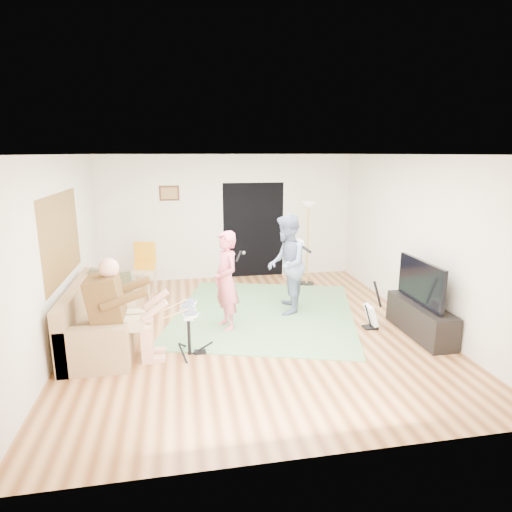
# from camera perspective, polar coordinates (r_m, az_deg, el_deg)

# --- Properties ---
(floor) EXTENTS (6.00, 6.00, 0.00)m
(floor) POSITION_cam_1_polar(r_m,az_deg,el_deg) (6.89, -0.54, -9.72)
(floor) COLOR brown
(floor) RESTS_ON ground
(walls) EXTENTS (5.50, 6.00, 2.70)m
(walls) POSITION_cam_1_polar(r_m,az_deg,el_deg) (6.47, -0.56, 1.33)
(walls) COLOR beige
(walls) RESTS_ON floor
(ceiling) EXTENTS (6.00, 6.00, 0.00)m
(ceiling) POSITION_cam_1_polar(r_m,az_deg,el_deg) (6.33, -0.59, 13.37)
(ceiling) COLOR white
(ceiling) RESTS_ON walls
(window_blinds) EXTENTS (0.00, 2.05, 2.05)m
(window_blinds) POSITION_cam_1_polar(r_m,az_deg,el_deg) (6.75, -24.52, 2.34)
(window_blinds) COLOR brown
(window_blinds) RESTS_ON walls
(doorway) EXTENTS (2.10, 0.00, 2.10)m
(doorway) POSITION_cam_1_polar(r_m,az_deg,el_deg) (9.51, -0.34, 3.44)
(doorway) COLOR black
(doorway) RESTS_ON walls
(picture_frame) EXTENTS (0.42, 0.03, 0.32)m
(picture_frame) POSITION_cam_1_polar(r_m,az_deg,el_deg) (9.26, -11.50, 8.21)
(picture_frame) COLOR #3F2314
(picture_frame) RESTS_ON walls
(area_rug) EXTENTS (3.83, 4.02, 0.02)m
(area_rug) POSITION_cam_1_polar(r_m,az_deg,el_deg) (7.53, 1.14, -7.57)
(area_rug) COLOR #55834F
(area_rug) RESTS_ON floor
(sofa) EXTENTS (0.89, 2.15, 0.87)m
(sofa) POSITION_cam_1_polar(r_m,az_deg,el_deg) (6.76, -20.25, -8.41)
(sofa) COLOR #98754C
(sofa) RESTS_ON floor
(drummer) EXTENTS (0.92, 0.52, 1.42)m
(drummer) POSITION_cam_1_polar(r_m,az_deg,el_deg) (6.00, -17.37, -8.30)
(drummer) COLOR brown
(drummer) RESTS_ON sofa
(drum_kit) EXTENTS (0.38, 0.69, 0.71)m
(drum_kit) POSITION_cam_1_polar(r_m,az_deg,el_deg) (6.04, -8.93, -10.16)
(drum_kit) COLOR black
(drum_kit) RESTS_ON floor
(singer) EXTENTS (0.52, 0.65, 1.57)m
(singer) POSITION_cam_1_polar(r_m,az_deg,el_deg) (6.68, -4.00, -3.32)
(singer) COLOR #DA5E72
(singer) RESTS_ON floor
(microphone) EXTENTS (0.06, 0.06, 0.24)m
(microphone) POSITION_cam_1_polar(r_m,az_deg,el_deg) (6.61, -2.33, -0.02)
(microphone) COLOR black
(microphone) RESTS_ON singer
(guitarist) EXTENTS (0.85, 0.98, 1.72)m
(guitarist) POSITION_cam_1_polar(r_m,az_deg,el_deg) (7.35, 4.09, -1.13)
(guitarist) COLOR slate
(guitarist) RESTS_ON floor
(guitar_held) EXTENTS (0.13, 0.60, 0.26)m
(guitar_held) POSITION_cam_1_polar(r_m,az_deg,el_deg) (7.33, 5.64, 1.29)
(guitar_held) COLOR white
(guitar_held) RESTS_ON guitarist
(guitar_spare) EXTENTS (0.28, 0.25, 0.78)m
(guitar_spare) POSITION_cam_1_polar(r_m,az_deg,el_deg) (7.08, 15.14, -7.59)
(guitar_spare) COLOR black
(guitar_spare) RESTS_ON floor
(torchiere_lamp) EXTENTS (0.31, 0.31, 1.75)m
(torchiere_lamp) POSITION_cam_1_polar(r_m,az_deg,el_deg) (8.92, 6.95, 3.63)
(torchiere_lamp) COLOR black
(torchiere_lamp) RESTS_ON floor
(dining_chair) EXTENTS (0.55, 0.57, 1.03)m
(dining_chair) POSITION_cam_1_polar(r_m,az_deg,el_deg) (8.64, -14.85, -2.70)
(dining_chair) COLOR tan
(dining_chair) RESTS_ON floor
(tv_cabinet) EXTENTS (0.40, 1.40, 0.50)m
(tv_cabinet) POSITION_cam_1_polar(r_m,az_deg,el_deg) (7.06, 21.06, -7.87)
(tv_cabinet) COLOR black
(tv_cabinet) RESTS_ON floor
(television) EXTENTS (0.06, 1.16, 0.65)m
(television) POSITION_cam_1_polar(r_m,az_deg,el_deg) (6.85, 21.13, -3.23)
(television) COLOR black
(television) RESTS_ON tv_cabinet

